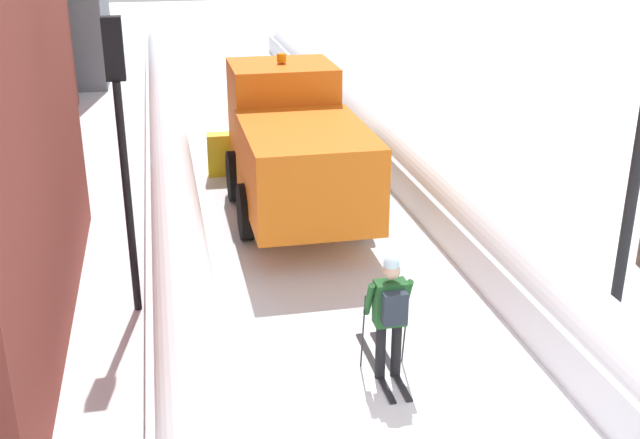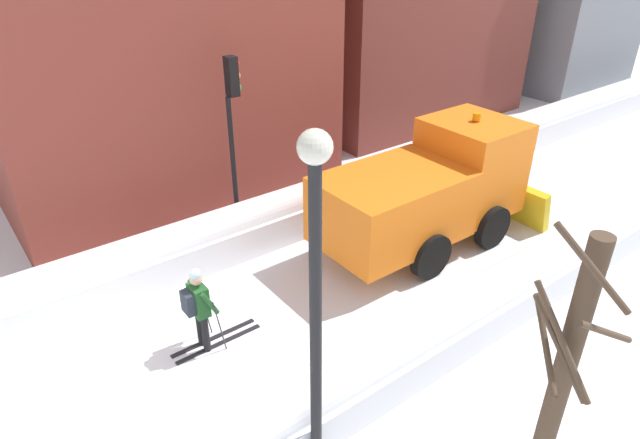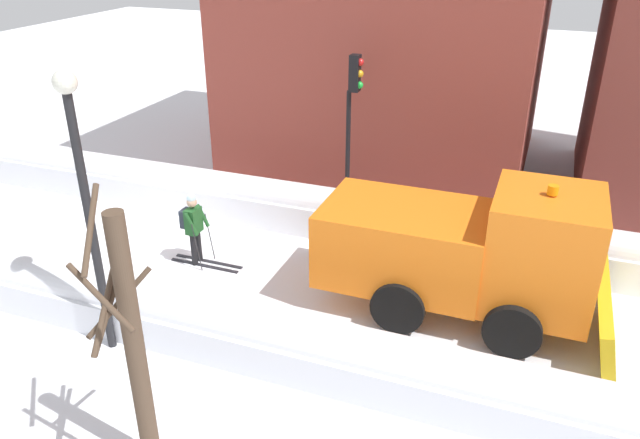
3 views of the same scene
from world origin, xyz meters
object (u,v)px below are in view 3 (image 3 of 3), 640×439
at_px(traffic_light_pole, 352,110).
at_px(bare_tree_near, 132,342).
at_px(plow_truck, 468,250).
at_px(skier, 194,225).
at_px(street_lamp, 84,185).

height_order(traffic_light_pole, bare_tree_near, traffic_light_pole).
xyz_separation_m(plow_truck, skier, (0.17, -6.34, -0.48)).
relative_size(plow_truck, traffic_light_pole, 1.31).
bearing_deg(bare_tree_near, plow_truck, 146.13).
distance_m(plow_truck, street_lamp, 7.41).
bearing_deg(street_lamp, plow_truck, 120.11).
xyz_separation_m(plow_truck, street_lamp, (3.59, -6.20, 1.91)).
bearing_deg(traffic_light_pole, bare_tree_near, -1.89).
xyz_separation_m(skier, street_lamp, (3.42, 0.14, 2.39)).
distance_m(plow_truck, bare_tree_near, 6.93).
distance_m(plow_truck, skier, 6.36).
height_order(plow_truck, traffic_light_pole, traffic_light_pole).
bearing_deg(plow_truck, bare_tree_near, -33.87).
height_order(skier, traffic_light_pole, traffic_light_pole).
relative_size(plow_truck, street_lamp, 1.11).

